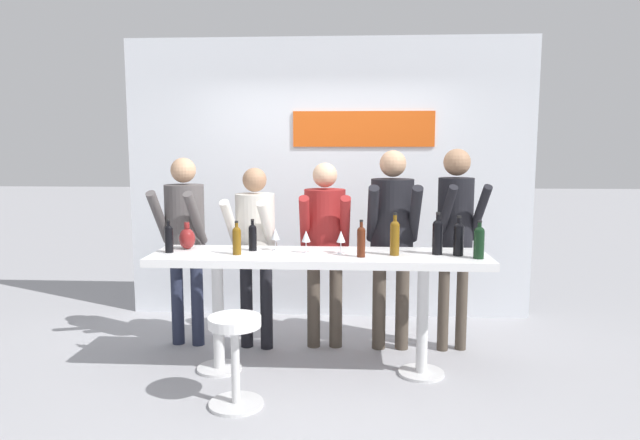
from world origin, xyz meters
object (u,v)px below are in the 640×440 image
Objects in this scene: wine_glass_2 at (306,237)px; tasting_table at (319,270)px; person_left at (255,238)px; wine_glass_1 at (275,235)px; decorative_vase at (187,238)px; wine_bottle_6 at (438,235)px; wine_bottle_4 at (395,236)px; person_far_left at (185,230)px; wine_bottle_5 at (361,240)px; wine_bottle_2 at (459,237)px; wine_glass_0 at (341,237)px; wine_bottle_3 at (253,236)px; bar_stool at (235,347)px; wine_bottle_1 at (479,241)px; wine_bottle_0 at (237,239)px; person_center_left at (325,235)px; person_center at (392,228)px; wine_bottle_7 at (169,237)px; person_center_right at (455,224)px.

tasting_table is at bearing -11.57° from wine_glass_2.
person_left reaches higher than wine_glass_1.
tasting_table is 1.62× the size of person_left.
wine_bottle_6 is at bearing -3.23° from decorative_vase.
wine_bottle_4 is 1.85× the size of wine_glass_1.
wine_bottle_4 is (1.81, -0.60, 0.06)m from person_far_left.
wine_bottle_2 is at bearing 7.79° from wine_bottle_5.
person_far_left reaches higher than decorative_vase.
wine_bottle_4 is at bearing -170.93° from wine_bottle_6.
wine_glass_0 is 1.25m from decorative_vase.
person_far_left is 0.84m from wine_bottle_3.
wine_bottle_1 is at bearing 15.93° from bar_stool.
wine_bottle_2 reaches higher than wine_glass_2.
bar_stool is 1.20m from wine_bottle_5.
wine_bottle_1 reaches higher than wine_bottle_0.
bar_stool is 3.60× the size of wine_glass_0.
tasting_table reaches higher than bar_stool.
wine_bottle_3 is at bearing 173.32° from wine_bottle_4.
decorative_vase reaches higher than wine_glass_0.
wine_glass_0 is (0.80, 0.10, 0.00)m from wine_bottle_0.
wine_bottle_0 is 1.21m from wine_bottle_4.
decorative_vase reaches higher than bar_stool.
person_center_left is at bearing 65.21° from bar_stool.
person_left is 1.91m from wine_bottle_1.
person_far_left is 5.98× the size of wine_bottle_5.
person_center reaches higher than person_left.
wine_bottle_3 is at bearing 61.69° from wine_bottle_0.
wine_bottle_7 is 0.83m from wine_glass_1.
person_far_left is at bearing 163.98° from wine_bottle_1.
person_center_right is 6.80× the size of wine_bottle_0.
wine_bottle_7 is (-0.58, -0.55, 0.09)m from person_left.
wine_glass_0 is (-0.15, 0.14, -0.00)m from wine_bottle_5.
person_far_left is at bearing 152.58° from wine_glass_1.
person_center is 5.36× the size of wine_bottle_6.
wine_bottle_4 is 1.49× the size of decorative_vase.
wine_bottle_0 is 0.99× the size of wine_bottle_7.
decorative_vase is (-0.45, 0.21, -0.03)m from wine_bottle_0.
person_left is at bearing 86.52° from wine_bottle_0.
person_left is 0.61m from wine_bottle_0.
wine_bottle_3 is (0.06, -0.43, 0.09)m from person_left.
wine_bottle_7 is (-2.24, -0.01, -0.02)m from wine_bottle_2.
wine_bottle_3 is 0.89m from wine_bottle_5.
wine_bottle_7 is (-1.50, 0.09, -0.01)m from wine_bottle_5.
person_far_left is at bearing 158.65° from wine_glass_0.
wine_bottle_5 is at bearing -19.13° from wine_glass_1.
person_center reaches higher than tasting_table.
person_center_right is at bearing 67.12° from wine_bottle_6.
wine_bottle_4 is at bearing 171.54° from wine_bottle_1.
person_center is at bearing 51.62° from wine_glass_0.
wine_bottle_6 is at bearing -61.32° from person_center.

